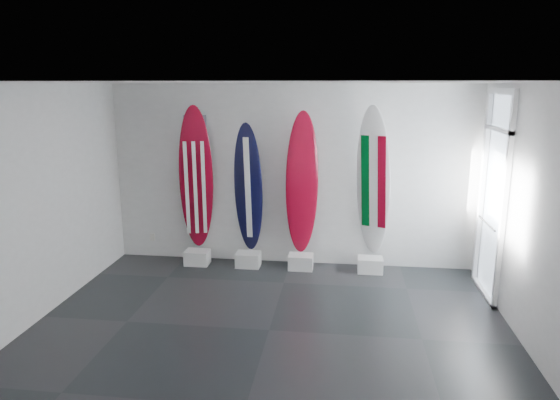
# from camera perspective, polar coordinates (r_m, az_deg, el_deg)

# --- Properties ---
(floor) EXTENTS (6.00, 6.00, 0.00)m
(floor) POSITION_cam_1_polar(r_m,az_deg,el_deg) (6.44, -1.24, -14.56)
(floor) COLOR black
(floor) RESTS_ON ground
(ceiling) EXTENTS (6.00, 6.00, 0.00)m
(ceiling) POSITION_cam_1_polar(r_m,az_deg,el_deg) (5.71, -1.39, 13.20)
(ceiling) COLOR white
(ceiling) RESTS_ON wall_back
(wall_back) EXTENTS (6.00, 0.00, 6.00)m
(wall_back) POSITION_cam_1_polar(r_m,az_deg,el_deg) (8.32, 1.23, 2.75)
(wall_back) COLOR silver
(wall_back) RESTS_ON ground
(wall_front) EXTENTS (6.00, 0.00, 6.00)m
(wall_front) POSITION_cam_1_polar(r_m,az_deg,el_deg) (3.58, -7.34, -11.52)
(wall_front) COLOR silver
(wall_front) RESTS_ON ground
(wall_left) EXTENTS (0.00, 5.00, 5.00)m
(wall_left) POSITION_cam_1_polar(r_m,az_deg,el_deg) (6.99, -26.43, -0.60)
(wall_left) COLOR silver
(wall_left) RESTS_ON ground
(wall_right) EXTENTS (0.00, 5.00, 5.00)m
(wall_right) POSITION_cam_1_polar(r_m,az_deg,el_deg) (6.22, 27.20, -2.23)
(wall_right) COLOR silver
(wall_right) RESTS_ON ground
(display_block_usa) EXTENTS (0.40, 0.30, 0.24)m
(display_block_usa) POSITION_cam_1_polar(r_m,az_deg,el_deg) (8.67, -9.36, -6.44)
(display_block_usa) COLOR white
(display_block_usa) RESTS_ON floor
(surfboard_usa) EXTENTS (0.64, 0.53, 2.44)m
(surfboard_usa) POSITION_cam_1_polar(r_m,az_deg,el_deg) (8.42, -9.50, 2.38)
(surfboard_usa) COLOR maroon
(surfboard_usa) RESTS_ON display_block_usa
(display_block_navy) EXTENTS (0.40, 0.30, 0.24)m
(display_block_navy) POSITION_cam_1_polar(r_m,az_deg,el_deg) (8.47, -3.63, -6.76)
(display_block_navy) COLOR white
(display_block_navy) RESTS_ON floor
(surfboard_navy) EXTENTS (0.52, 0.33, 2.16)m
(surfboard_navy) POSITION_cam_1_polar(r_m,az_deg,el_deg) (8.24, -3.62, 1.34)
(surfboard_navy) COLOR black
(surfboard_navy) RESTS_ON display_block_navy
(display_block_swiss) EXTENTS (0.40, 0.30, 0.24)m
(display_block_swiss) POSITION_cam_1_polar(r_m,az_deg,el_deg) (8.36, 2.37, -7.03)
(display_block_swiss) COLOR white
(display_block_swiss) RESTS_ON floor
(surfboard_swiss) EXTENTS (0.56, 0.31, 2.35)m
(surfboard_swiss) POSITION_cam_1_polar(r_m,az_deg,el_deg) (8.10, 2.52, 1.85)
(surfboard_swiss) COLOR maroon
(surfboard_swiss) RESTS_ON display_block_swiss
(display_block_italy) EXTENTS (0.40, 0.30, 0.24)m
(display_block_italy) POSITION_cam_1_polar(r_m,az_deg,el_deg) (8.35, 10.20, -7.25)
(display_block_italy) COLOR white
(display_block_italy) RESTS_ON floor
(surfboard_italy) EXTENTS (0.67, 0.58, 2.46)m
(surfboard_italy) POSITION_cam_1_polar(r_m,az_deg,el_deg) (8.08, 10.54, 1.97)
(surfboard_italy) COLOR white
(surfboard_italy) RESTS_ON display_block_italy
(wall_outlet) EXTENTS (0.09, 0.02, 0.13)m
(wall_outlet) POSITION_cam_1_polar(r_m,az_deg,el_deg) (9.16, -14.30, -4.11)
(wall_outlet) COLOR silver
(wall_outlet) RESTS_ON wall_back
(glass_door) EXTENTS (0.12, 1.16, 2.85)m
(glass_door) POSITION_cam_1_polar(r_m,az_deg,el_deg) (7.66, 23.10, 0.23)
(glass_door) COLOR white
(glass_door) RESTS_ON floor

